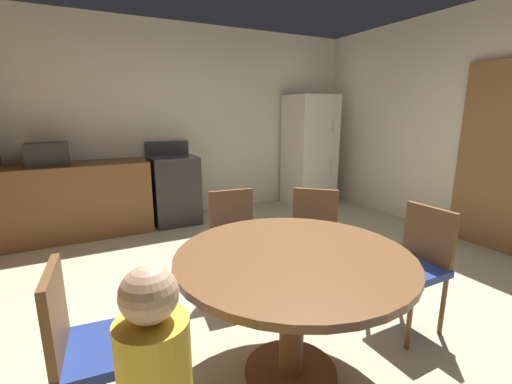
{
  "coord_description": "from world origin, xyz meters",
  "views": [
    {
      "loc": [
        -1.33,
        -2.06,
        1.51
      ],
      "look_at": [
        0.09,
        0.71,
        0.78
      ],
      "focal_mm": 24.2,
      "sensor_mm": 36.0,
      "label": 1
    }
  ],
  "objects_px": {
    "chair_north": "(236,236)",
    "chair_east": "(416,260)",
    "oven_range": "(174,189)",
    "chair_northeast": "(313,235)",
    "dining_table": "(293,279)",
    "microwave": "(47,154)",
    "refrigerator": "(309,151)",
    "chair_west": "(89,342)"
  },
  "relations": [
    {
      "from": "oven_range",
      "to": "dining_table",
      "type": "bearing_deg",
      "value": -92.49
    },
    {
      "from": "chair_west",
      "to": "dining_table",
      "type": "bearing_deg",
      "value": 0.0
    },
    {
      "from": "dining_table",
      "to": "chair_east",
      "type": "xyz_separation_m",
      "value": [
        1.03,
        0.02,
        -0.11
      ]
    },
    {
      "from": "refrigerator",
      "to": "chair_northeast",
      "type": "distance_m",
      "value": 2.9
    },
    {
      "from": "dining_table",
      "to": "chair_east",
      "type": "height_order",
      "value": "chair_east"
    },
    {
      "from": "oven_range",
      "to": "chair_north",
      "type": "relative_size",
      "value": 1.26
    },
    {
      "from": "oven_range",
      "to": "chair_northeast",
      "type": "distance_m",
      "value": 2.48
    },
    {
      "from": "chair_north",
      "to": "refrigerator",
      "type": "bearing_deg",
      "value": 139.13
    },
    {
      "from": "microwave",
      "to": "chair_east",
      "type": "bearing_deg",
      "value": -53.51
    },
    {
      "from": "oven_range",
      "to": "dining_table",
      "type": "relative_size",
      "value": 0.85
    },
    {
      "from": "oven_range",
      "to": "chair_east",
      "type": "distance_m",
      "value": 3.28
    },
    {
      "from": "oven_range",
      "to": "microwave",
      "type": "height_order",
      "value": "microwave"
    },
    {
      "from": "chair_east",
      "to": "chair_north",
      "type": "relative_size",
      "value": 1.0
    },
    {
      "from": "microwave",
      "to": "dining_table",
      "type": "distance_m",
      "value": 3.45
    },
    {
      "from": "chair_north",
      "to": "oven_range",
      "type": "bearing_deg",
      "value": -174.7
    },
    {
      "from": "chair_northeast",
      "to": "chair_west",
      "type": "height_order",
      "value": "same"
    },
    {
      "from": "refrigerator",
      "to": "chair_north",
      "type": "xyz_separation_m",
      "value": [
        -2.24,
        -2.09,
        -0.38
      ]
    },
    {
      "from": "chair_northeast",
      "to": "oven_range",
      "type": "bearing_deg",
      "value": -124.21
    },
    {
      "from": "refrigerator",
      "to": "microwave",
      "type": "distance_m",
      "value": 3.65
    },
    {
      "from": "dining_table",
      "to": "chair_east",
      "type": "bearing_deg",
      "value": 0.89
    },
    {
      "from": "refrigerator",
      "to": "microwave",
      "type": "relative_size",
      "value": 4.0
    },
    {
      "from": "refrigerator",
      "to": "microwave",
      "type": "xyz_separation_m",
      "value": [
        -3.64,
        0.05,
        0.15
      ]
    },
    {
      "from": "refrigerator",
      "to": "chair_east",
      "type": "height_order",
      "value": "refrigerator"
    },
    {
      "from": "dining_table",
      "to": "chair_west",
      "type": "xyz_separation_m",
      "value": [
        -1.03,
        0.09,
        -0.11
      ]
    },
    {
      "from": "chair_northeast",
      "to": "chair_east",
      "type": "height_order",
      "value": "same"
    },
    {
      "from": "dining_table",
      "to": "chair_north",
      "type": "xyz_separation_m",
      "value": [
        0.11,
        1.02,
        -0.11
      ]
    },
    {
      "from": "chair_northeast",
      "to": "chair_east",
      "type": "bearing_deg",
      "value": 66.79
    },
    {
      "from": "dining_table",
      "to": "refrigerator",
      "type": "bearing_deg",
      "value": 53.01
    },
    {
      "from": "refrigerator",
      "to": "chair_west",
      "type": "bearing_deg",
      "value": -138.14
    },
    {
      "from": "chair_north",
      "to": "chair_east",
      "type": "bearing_deg",
      "value": 48.48
    },
    {
      "from": "refrigerator",
      "to": "chair_east",
      "type": "distance_m",
      "value": 3.39
    },
    {
      "from": "oven_range",
      "to": "chair_east",
      "type": "height_order",
      "value": "oven_range"
    },
    {
      "from": "chair_west",
      "to": "chair_northeast",
      "type": "bearing_deg",
      "value": 26.24
    },
    {
      "from": "refrigerator",
      "to": "dining_table",
      "type": "relative_size",
      "value": 1.37
    },
    {
      "from": "chair_northeast",
      "to": "chair_west",
      "type": "bearing_deg",
      "value": -26.24
    },
    {
      "from": "microwave",
      "to": "dining_table",
      "type": "relative_size",
      "value": 0.34
    },
    {
      "from": "dining_table",
      "to": "chair_north",
      "type": "relative_size",
      "value": 1.48
    },
    {
      "from": "refrigerator",
      "to": "chair_west",
      "type": "height_order",
      "value": "refrigerator"
    },
    {
      "from": "microwave",
      "to": "chair_east",
      "type": "height_order",
      "value": "microwave"
    },
    {
      "from": "dining_table",
      "to": "chair_north",
      "type": "bearing_deg",
      "value": 83.92
    },
    {
      "from": "microwave",
      "to": "chair_north",
      "type": "distance_m",
      "value": 2.62
    },
    {
      "from": "microwave",
      "to": "chair_east",
      "type": "distance_m",
      "value": 3.95
    }
  ]
}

